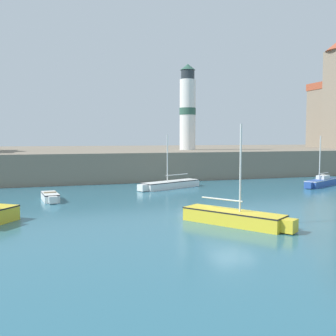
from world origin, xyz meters
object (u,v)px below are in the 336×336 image
(dinghy_white_0, at_px, (50,197))
(lighthouse, at_px, (188,109))
(sailboat_blue_1, at_px, (321,182))
(sailboat_yellow_3, at_px, (235,217))
(sailboat_white_5, at_px, (170,184))

(dinghy_white_0, bearing_deg, lighthouse, 45.58)
(dinghy_white_0, relative_size, sailboat_blue_1, 0.64)
(sailboat_blue_1, xyz_separation_m, sailboat_yellow_3, (-15.79, -12.44, -0.00))
(dinghy_white_0, distance_m, sailboat_blue_1, 24.82)
(dinghy_white_0, bearing_deg, sailboat_blue_1, 2.25)
(dinghy_white_0, height_order, sailboat_white_5, sailboat_white_5)
(dinghy_white_0, distance_m, sailboat_yellow_3, 14.58)
(dinghy_white_0, height_order, sailboat_yellow_3, sailboat_yellow_3)
(sailboat_blue_1, bearing_deg, sailboat_white_5, 167.64)
(dinghy_white_0, height_order, sailboat_blue_1, sailboat_blue_1)
(sailboat_yellow_3, xyz_separation_m, sailboat_white_5, (1.63, 15.54, -0.05))
(lighthouse, bearing_deg, dinghy_white_0, -134.42)
(sailboat_blue_1, height_order, lighthouse, lighthouse)
(dinghy_white_0, xyz_separation_m, sailboat_white_5, (10.64, 4.08, 0.06))
(sailboat_white_5, bearing_deg, sailboat_yellow_3, -96.00)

